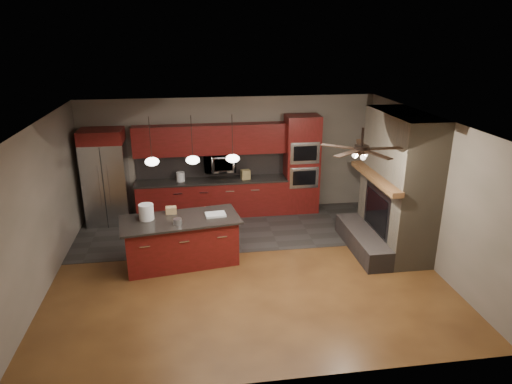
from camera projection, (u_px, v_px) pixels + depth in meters
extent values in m
plane|color=brown|center=(246.00, 267.00, 8.67)|extent=(7.00, 7.00, 0.00)
cube|color=white|center=(245.00, 121.00, 7.73)|extent=(7.00, 6.00, 0.02)
cube|color=gray|center=(230.00, 155.00, 11.00)|extent=(7.00, 0.02, 2.80)
cube|color=gray|center=(428.00, 189.00, 8.67)|extent=(0.02, 6.00, 2.80)
cube|color=gray|center=(41.00, 209.00, 7.73)|extent=(0.02, 6.00, 2.80)
cube|color=#2E2B29|center=(236.00, 229.00, 10.35)|extent=(7.00, 2.40, 0.01)
cube|color=#706450|center=(398.00, 184.00, 8.99)|extent=(0.80, 2.00, 2.80)
cube|color=#3D3532|center=(362.00, 241.00, 9.31)|extent=(0.50, 2.00, 0.40)
cube|color=#2D2D30|center=(378.00, 212.00, 9.14)|extent=(0.05, 1.20, 0.95)
cube|color=black|center=(376.00, 212.00, 9.13)|extent=(0.02, 1.00, 0.75)
cube|color=brown|center=(375.00, 177.00, 8.87)|extent=(0.22, 2.10, 0.10)
cube|color=maroon|center=(212.00, 198.00, 10.98)|extent=(3.55, 0.60, 0.86)
cube|color=black|center=(212.00, 181.00, 10.83)|extent=(3.59, 0.64, 0.04)
cube|color=black|center=(211.00, 164.00, 10.98)|extent=(3.55, 0.03, 0.60)
cube|color=maroon|center=(210.00, 139.00, 10.62)|extent=(3.55, 0.35, 0.70)
cube|color=maroon|center=(301.00, 164.00, 11.02)|extent=(0.80, 0.60, 2.38)
cube|color=silver|center=(304.00, 178.00, 10.81)|extent=(0.70, 0.03, 0.52)
cube|color=black|center=(304.00, 178.00, 10.80)|extent=(0.55, 0.02, 0.35)
cube|color=silver|center=(305.00, 153.00, 10.61)|extent=(0.70, 0.03, 0.52)
cube|color=black|center=(305.00, 153.00, 10.59)|extent=(0.55, 0.02, 0.35)
imported|color=silver|center=(220.00, 163.00, 10.76)|extent=(0.73, 0.41, 0.50)
cube|color=silver|center=(107.00, 183.00, 10.40)|extent=(0.95, 0.72, 1.90)
cube|color=#2D2D30|center=(104.00, 189.00, 10.06)|extent=(0.02, 0.02, 1.88)
cube|color=silver|center=(99.00, 187.00, 10.02)|extent=(0.03, 0.03, 0.95)
cube|color=silver|center=(108.00, 186.00, 10.05)|extent=(0.03, 0.03, 0.95)
cube|color=maroon|center=(101.00, 136.00, 10.03)|extent=(0.95, 0.72, 0.30)
cube|color=maroon|center=(181.00, 242.00, 8.71)|extent=(2.16, 1.15, 0.88)
cube|color=black|center=(180.00, 220.00, 8.55)|extent=(2.33, 1.32, 0.04)
cylinder|color=white|center=(146.00, 212.00, 8.48)|extent=(0.34, 0.34, 0.30)
cylinder|color=silver|center=(178.00, 221.00, 8.30)|extent=(0.17, 0.17, 0.10)
cube|color=silver|center=(215.00, 214.00, 8.70)|extent=(0.41, 0.30, 0.04)
cube|color=tan|center=(171.00, 210.00, 8.78)|extent=(0.21, 0.15, 0.13)
cylinder|color=silver|center=(181.00, 177.00, 10.69)|extent=(0.24, 0.24, 0.22)
cube|color=#9A844F|center=(245.00, 174.00, 10.85)|extent=(0.23, 0.19, 0.22)
cylinder|color=black|center=(150.00, 138.00, 8.29)|extent=(0.01, 0.01, 0.78)
ellipsoid|color=white|center=(152.00, 162.00, 8.44)|extent=(0.26, 0.26, 0.16)
cylinder|color=black|center=(192.00, 137.00, 8.39)|extent=(0.01, 0.01, 0.78)
ellipsoid|color=white|center=(193.00, 160.00, 8.54)|extent=(0.26, 0.26, 0.16)
cylinder|color=black|center=(232.00, 135.00, 8.49)|extent=(0.01, 0.01, 0.78)
ellipsoid|color=white|center=(233.00, 159.00, 8.64)|extent=(0.26, 0.26, 0.16)
cylinder|color=black|center=(362.00, 137.00, 7.28)|extent=(0.04, 0.04, 0.30)
cylinder|color=black|center=(361.00, 149.00, 7.35)|extent=(0.24, 0.24, 0.12)
cube|color=black|center=(384.00, 148.00, 7.40)|extent=(0.60, 0.12, 0.01)
cube|color=black|center=(360.00, 144.00, 7.70)|extent=(0.30, 0.61, 0.01)
cube|color=black|center=(339.00, 147.00, 7.51)|extent=(0.56, 0.45, 0.01)
cube|color=black|center=(348.00, 153.00, 7.10)|extent=(0.56, 0.45, 0.01)
cube|color=black|center=(377.00, 155.00, 7.02)|extent=(0.30, 0.61, 0.01)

